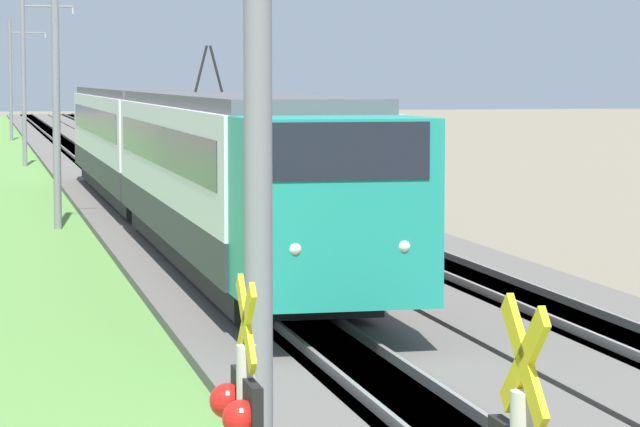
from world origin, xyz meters
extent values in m
cube|color=#605B56|center=(50.00, 0.00, 0.15)|extent=(240.00, 4.40, 0.30)
cube|color=#605B56|center=(50.00, -4.55, 0.15)|extent=(240.00, 4.40, 0.30)
cube|color=#4C4238|center=(50.00, 0.00, 0.15)|extent=(240.00, 1.57, 0.30)
cube|color=gray|center=(50.00, 0.53, 0.38)|extent=(240.00, 0.07, 0.15)
cube|color=gray|center=(50.00, -0.53, 0.38)|extent=(240.00, 0.07, 0.15)
cube|color=#4C4238|center=(50.00, -4.55, 0.15)|extent=(240.00, 1.57, 0.30)
cube|color=gray|center=(50.00, -4.01, 0.38)|extent=(240.00, 0.07, 0.15)
cube|color=gray|center=(50.00, -5.08, 0.38)|extent=(240.00, 0.07, 0.15)
cube|color=teal|center=(17.02, 0.00, 2.39)|extent=(2.28, 2.82, 2.78)
cube|color=black|center=(16.68, 0.00, 3.32)|extent=(1.64, 2.35, 0.83)
sphere|color=#F2EAC6|center=(15.93, 0.81, 1.93)|extent=(0.20, 0.20, 0.20)
sphere|color=#F2EAC6|center=(15.93, -0.81, 1.93)|extent=(0.20, 0.20, 0.20)
cube|color=#2D2D33|center=(26.97, 0.00, 1.39)|extent=(17.61, 2.94, 0.78)
cube|color=silver|center=(26.97, 0.00, 2.78)|extent=(17.61, 2.94, 2.00)
cube|color=black|center=(26.97, 0.00, 2.94)|extent=(16.20, 2.96, 0.84)
cube|color=#515156|center=(26.97, 0.00, 3.91)|extent=(17.61, 2.70, 0.25)
cube|color=black|center=(26.97, 0.00, 0.72)|extent=(16.73, 2.50, 0.55)
cylinder|color=black|center=(19.96, 0.53, 0.88)|extent=(0.86, 0.12, 0.86)
cylinder|color=black|center=(19.96, -0.53, 0.88)|extent=(0.86, 0.12, 0.86)
cube|color=#2D2D33|center=(46.32, 0.00, 1.39)|extent=(19.89, 2.94, 0.78)
cube|color=silver|center=(46.32, 0.00, 2.78)|extent=(19.89, 2.94, 2.00)
cube|color=black|center=(46.32, 0.00, 2.94)|extent=(18.30, 2.96, 0.84)
cube|color=#515156|center=(46.32, 0.00, 3.91)|extent=(19.89, 2.70, 0.25)
cube|color=black|center=(46.32, 0.00, 0.72)|extent=(18.90, 2.50, 0.55)
cylinder|color=black|center=(29.61, 0.17, 4.58)|extent=(0.06, 0.33, 1.08)
cylinder|color=black|center=(29.61, -0.17, 4.58)|extent=(0.06, 0.33, 1.08)
cube|color=black|center=(19.96, 0.00, 0.00)|extent=(0.10, 0.10, 0.00)
cube|color=yellow|center=(0.46, 3.08, 3.24)|extent=(0.49, 0.03, 0.49)
cube|color=yellow|center=(0.46, 3.08, 3.24)|extent=(0.49, 0.03, 0.49)
cube|color=black|center=(2.84, 3.79, 2.57)|extent=(0.70, 0.06, 0.36)
sphere|color=red|center=(2.62, 3.86, 2.57)|extent=(0.20, 0.20, 0.20)
sphere|color=red|center=(3.07, 3.86, 2.57)|extent=(0.20, 0.20, 0.20)
cube|color=yellow|center=(2.84, 3.79, 3.04)|extent=(0.49, 0.03, 0.49)
cube|color=yellow|center=(2.84, 3.79, 3.04)|extent=(0.49, 0.03, 0.49)
cylinder|color=slate|center=(6.38, 3.07, 4.13)|extent=(0.22, 0.22, 8.25)
cylinder|color=slate|center=(37.98, 3.07, 4.34)|extent=(0.22, 0.22, 8.68)
cylinder|color=slate|center=(69.57, 3.07, 4.37)|extent=(0.22, 0.22, 8.73)
cylinder|color=slate|center=(69.57, 1.87, 7.83)|extent=(0.08, 2.40, 0.08)
cylinder|color=#B2ADA8|center=(69.57, 0.67, 7.63)|extent=(0.10, 0.10, 0.30)
cylinder|color=slate|center=(101.17, 3.07, 4.20)|extent=(0.22, 0.22, 8.40)
cylinder|color=slate|center=(101.17, 1.87, 7.50)|extent=(0.08, 2.40, 0.08)
cylinder|color=#B2ADA8|center=(101.17, 0.67, 7.30)|extent=(0.10, 0.10, 0.30)
camera|label=1|loc=(-5.13, 5.17, 4.36)|focal=85.00mm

